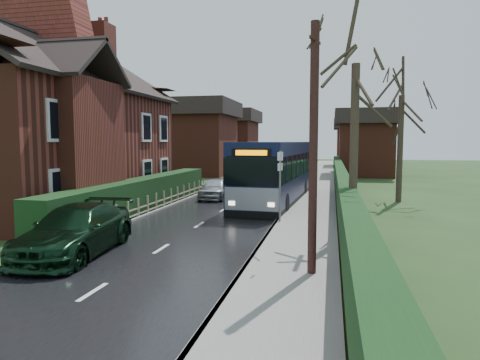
% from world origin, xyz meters
% --- Properties ---
extents(ground, '(140.00, 140.00, 0.00)m').
position_xyz_m(ground, '(0.00, 0.00, 0.00)').
color(ground, '#2E4B20').
rests_on(ground, ground).
extents(road, '(6.00, 100.00, 0.02)m').
position_xyz_m(road, '(0.00, 10.00, 0.01)').
color(road, black).
rests_on(road, ground).
extents(pavement, '(2.50, 100.00, 0.14)m').
position_xyz_m(pavement, '(4.25, 10.00, 0.07)').
color(pavement, slate).
rests_on(pavement, ground).
extents(kerb_right, '(0.12, 100.00, 0.14)m').
position_xyz_m(kerb_right, '(3.05, 10.00, 0.07)').
color(kerb_right, gray).
rests_on(kerb_right, ground).
extents(kerb_left, '(0.12, 100.00, 0.10)m').
position_xyz_m(kerb_left, '(-3.05, 10.00, 0.05)').
color(kerb_left, gray).
rests_on(kerb_left, ground).
extents(front_hedge, '(1.20, 16.00, 1.60)m').
position_xyz_m(front_hedge, '(-3.90, 5.00, 0.80)').
color(front_hedge, black).
rests_on(front_hedge, ground).
extents(picket_fence, '(0.10, 16.00, 0.90)m').
position_xyz_m(picket_fence, '(-3.15, 5.00, 0.45)').
color(picket_fence, gray).
rests_on(picket_fence, ground).
extents(right_wall_hedge, '(0.60, 50.00, 1.80)m').
position_xyz_m(right_wall_hedge, '(5.80, 10.00, 1.02)').
color(right_wall_hedge, maroon).
rests_on(right_wall_hedge, ground).
extents(brick_house, '(9.30, 14.60, 10.30)m').
position_xyz_m(brick_house, '(-8.73, 4.78, 4.38)').
color(brick_house, maroon).
rests_on(brick_house, ground).
extents(bus, '(3.24, 11.30, 3.39)m').
position_xyz_m(bus, '(2.20, 9.16, 1.68)').
color(bus, black).
rests_on(bus, ground).
extents(car_silver, '(1.66, 3.84, 1.29)m').
position_xyz_m(car_silver, '(-1.50, 10.03, 0.65)').
color(car_silver, silver).
rests_on(car_silver, ground).
extents(car_green, '(2.52, 5.25, 1.48)m').
position_xyz_m(car_green, '(-2.29, -3.08, 0.74)').
color(car_green, black).
rests_on(car_green, ground).
extents(car_distant, '(1.50, 4.25, 1.40)m').
position_xyz_m(car_distant, '(-0.24, 36.96, 0.70)').
color(car_distant, black).
rests_on(car_distant, ground).
extents(bus_stop_sign, '(0.18, 0.46, 3.03)m').
position_xyz_m(bus_stop_sign, '(3.20, 2.83, 2.00)').
color(bus_stop_sign, slate).
rests_on(bus_stop_sign, ground).
extents(telegraph_pole, '(0.24, 0.80, 6.28)m').
position_xyz_m(telegraph_pole, '(4.80, -3.91, 3.18)').
color(telegraph_pole, black).
rests_on(telegraph_pole, ground).
extents(tree_right_near, '(4.03, 4.03, 8.70)m').
position_xyz_m(tree_right_near, '(6.00, 0.97, 6.50)').
color(tree_right_near, '#34291F').
rests_on(tree_right_near, ground).
extents(tree_right_far, '(4.42, 4.42, 8.54)m').
position_xyz_m(tree_right_far, '(9.00, 10.88, 6.38)').
color(tree_right_far, '#32251D').
rests_on(tree_right_far, ground).
extents(tree_house_side, '(3.90, 3.90, 8.86)m').
position_xyz_m(tree_house_side, '(-13.54, 15.61, 6.62)').
color(tree_house_side, '#3A2C22').
rests_on(tree_house_side, ground).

